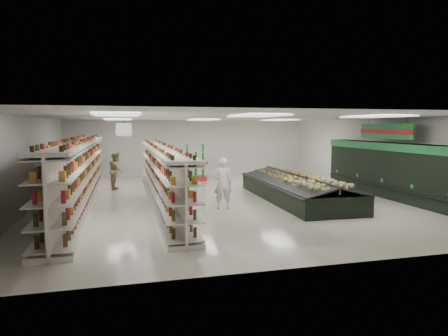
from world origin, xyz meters
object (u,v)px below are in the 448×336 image
object	(u,v)px
produce_island	(296,188)
shopper_main	(223,183)
soda_endcap	(192,165)
gondola_center	(162,178)
shopper_background	(116,170)
gondola_left	(80,175)

from	to	relation	value
produce_island	shopper_main	bearing A→B (deg)	-164.14
soda_endcap	produce_island	bearing A→B (deg)	-64.88
gondola_center	shopper_background	xyz separation A→B (m)	(-1.66, 3.89, -0.09)
produce_island	shopper_background	xyz separation A→B (m)	(-6.75, 4.56, 0.39)
gondola_left	shopper_main	xyz separation A→B (m)	(4.84, -2.14, -0.17)
gondola_center	soda_endcap	distance (m)	6.05
gondola_left	shopper_main	distance (m)	5.30
produce_island	shopper_main	xyz separation A→B (m)	(-3.16, -0.90, 0.43)
gondola_left	shopper_main	size ratio (longest dim) A/B	7.46
soda_endcap	shopper_background	bearing A→B (deg)	-154.79
gondola_center	shopper_main	distance (m)	2.48
soda_endcap	shopper_main	xyz separation A→B (m)	(-0.19, -7.23, 0.04)
shopper_main	shopper_background	distance (m)	6.53
gondola_left	gondola_center	xyz separation A→B (m)	(2.92, -0.57, -0.11)
gondola_left	produce_island	size ratio (longest dim) A/B	1.95
gondola_left	produce_island	xyz separation A→B (m)	(8.00, -1.24, -0.60)
gondola_left	shopper_main	bearing A→B (deg)	-23.27
gondola_left	gondola_center	world-z (taller)	gondola_left
gondola_left	shopper_background	size ratio (longest dim) A/B	7.82
produce_island	soda_endcap	size ratio (longest dim) A/B	3.89
gondola_left	soda_endcap	bearing A→B (deg)	45.90
shopper_main	shopper_background	bearing A→B (deg)	-48.49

